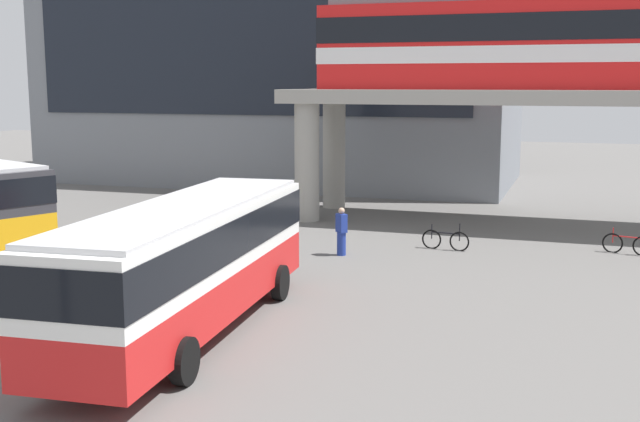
{
  "coord_description": "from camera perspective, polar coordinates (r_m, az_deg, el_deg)",
  "views": [
    {
      "loc": [
        10.19,
        -15.27,
        6.09
      ],
      "look_at": [
        2.62,
        7.44,
        2.2
      ],
      "focal_mm": 44.51,
      "sensor_mm": 36.0,
      "label": 1
    }
  ],
  "objects": [
    {
      "name": "ground_plane",
      "position": [
        27.92,
        -3.45,
        -3.39
      ],
      "size": [
        120.0,
        120.0,
        0.0
      ],
      "primitive_type": "plane",
      "color": "#605E5B"
    },
    {
      "name": "bus_main",
      "position": [
        19.39,
        -9.53,
        -3.1
      ],
      "size": [
        3.35,
        11.2,
        3.22
      ],
      "color": "red",
      "rests_on": "ground_plane"
    },
    {
      "name": "station_building",
      "position": [
        50.46,
        -2.59,
        11.38
      ],
      "size": [
        28.2,
        13.35,
        15.99
      ],
      "color": "slate",
      "rests_on": "ground_plane"
    },
    {
      "name": "pedestrian_by_bike_rack",
      "position": [
        28.15,
        1.55,
        -1.58
      ],
      "size": [
        0.47,
        0.46,
        1.72
      ],
      "color": "navy",
      "rests_on": "ground_plane"
    },
    {
      "name": "bicycle_red",
      "position": [
        30.5,
        21.26,
        -2.24
      ],
      "size": [
        1.76,
        0.47,
        1.04
      ],
      "color": "black",
      "rests_on": "ground_plane"
    },
    {
      "name": "bicycle_black",
      "position": [
        29.54,
        9.01,
        -2.07
      ],
      "size": [
        1.79,
        0.25,
        1.04
      ],
      "color": "black",
      "rests_on": "ground_plane"
    },
    {
      "name": "train",
      "position": [
        34.92,
        19.68,
        11.44
      ],
      "size": [
        23.69,
        2.96,
        3.84
      ],
      "color": "red",
      "rests_on": "elevated_platform"
    }
  ]
}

